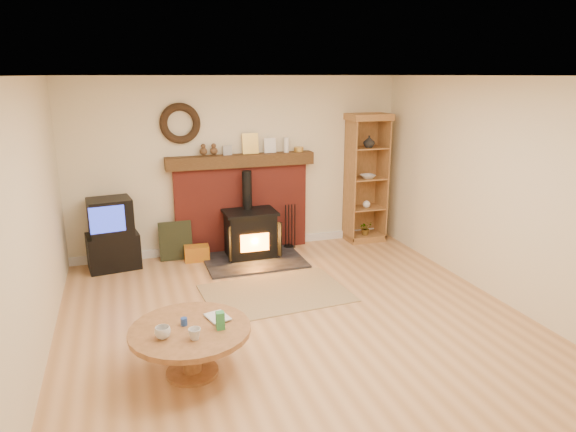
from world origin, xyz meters
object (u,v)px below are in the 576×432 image
object	(u,v)px
wood_stove	(251,236)
tv_unit	(112,235)
coffee_table	(190,337)
curio_cabinet	(365,178)

from	to	relation	value
wood_stove	tv_unit	distance (m)	1.93
wood_stove	coffee_table	bearing A→B (deg)	-114.20
wood_stove	curio_cabinet	bearing A→B (deg)	8.24
wood_stove	curio_cabinet	size ratio (longest dim) A/B	0.69
coffee_table	wood_stove	bearing A→B (deg)	65.80
curio_cabinet	coffee_table	xyz separation A→B (m)	(-3.22, -3.08, -0.65)
tv_unit	curio_cabinet	distance (m)	3.92
wood_stove	tv_unit	world-z (taller)	wood_stove
tv_unit	curio_cabinet	bearing A→B (deg)	1.30
curio_cabinet	tv_unit	bearing A→B (deg)	-178.70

